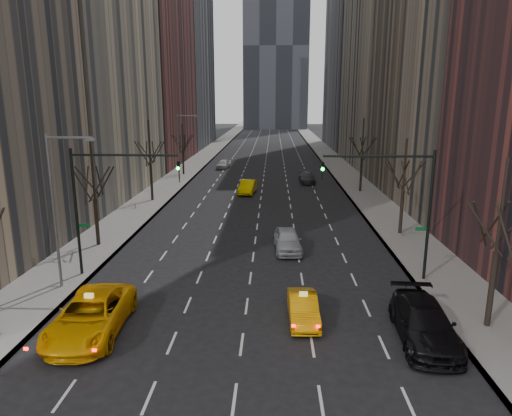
# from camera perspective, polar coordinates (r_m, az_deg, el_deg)

# --- Properties ---
(ground) EXTENTS (400.00, 400.00, 0.00)m
(ground) POSITION_cam_1_polar(r_m,az_deg,el_deg) (18.61, -2.72, -22.81)
(ground) COLOR black
(ground) RESTS_ON ground
(sidewalk_left) EXTENTS (4.50, 320.00, 0.15)m
(sidewalk_left) POSITION_cam_1_polar(r_m,az_deg,el_deg) (86.73, -6.92, 6.08)
(sidewalk_left) COLOR slate
(sidewalk_left) RESTS_ON ground
(sidewalk_right) EXTENTS (4.50, 320.00, 0.15)m
(sidewalk_right) POSITION_cam_1_polar(r_m,az_deg,el_deg) (86.34, 9.45, 5.96)
(sidewalk_right) COLOR slate
(sidewalk_right) RESTS_ON ground
(bld_left_far) EXTENTS (14.00, 28.00, 44.00)m
(bld_left_far) POSITION_cam_1_polar(r_m,az_deg,el_deg) (84.84, -14.41, 20.47)
(bld_left_far) COLOR brown
(bld_left_far) RESTS_ON ground
(bld_left_deep) EXTENTS (14.00, 30.00, 60.00)m
(bld_left_deep) POSITION_cam_1_polar(r_m,az_deg,el_deg) (114.87, -10.13, 22.74)
(bld_left_deep) COLOR slate
(bld_left_deep) RESTS_ON ground
(bld_right_far) EXTENTS (14.00, 28.00, 50.00)m
(bld_right_far) POSITION_cam_1_polar(r_m,az_deg,el_deg) (82.67, 17.62, 22.58)
(bld_right_far) COLOR tan
(bld_right_far) RESTS_ON ground
(bld_right_deep) EXTENTS (14.00, 30.00, 58.00)m
(bld_right_deep) POSITION_cam_1_polar(r_m,az_deg,el_deg) (113.22, 13.40, 22.22)
(bld_right_deep) COLOR slate
(bld_right_deep) RESTS_ON ground
(tree_lw_b) EXTENTS (3.36, 3.50, 7.82)m
(tree_lw_b) POSITION_cam_1_polar(r_m,az_deg,el_deg) (36.31, -19.50, 1.07)
(tree_lw_b) COLOR black
(tree_lw_b) RESTS_ON ground
(tree_lw_c) EXTENTS (3.36, 3.50, 8.74)m
(tree_lw_c) POSITION_cam_1_polar(r_m,az_deg,el_deg) (51.23, -13.04, 5.26)
(tree_lw_c) COLOR black
(tree_lw_c) RESTS_ON ground
(tree_lw_d) EXTENTS (3.36, 3.50, 7.36)m
(tree_lw_d) POSITION_cam_1_polar(r_m,az_deg,el_deg) (68.68, -9.13, 7.03)
(tree_lw_d) COLOR black
(tree_lw_d) RESTS_ON ground
(tree_rw_a) EXTENTS (3.36, 3.50, 8.28)m
(tree_rw_a) POSITION_cam_1_polar(r_m,az_deg,el_deg) (24.54, 27.81, -5.05)
(tree_rw_a) COLOR black
(tree_rw_a) RESTS_ON ground
(tree_rw_b) EXTENTS (3.36, 3.50, 7.82)m
(tree_rw_b) POSITION_cam_1_polar(r_m,az_deg,el_deg) (39.13, 17.89, 2.04)
(tree_rw_b) COLOR black
(tree_rw_b) RESTS_ON ground
(tree_rw_c) EXTENTS (3.36, 3.50, 8.74)m
(tree_rw_c) POSITION_cam_1_polar(r_m,az_deg,el_deg) (56.40, 13.09, 5.98)
(tree_rw_c) COLOR black
(tree_rw_c) RESTS_ON ground
(traffic_mast_left) EXTENTS (6.69, 0.39, 8.00)m
(traffic_mast_left) POSITION_cam_1_polar(r_m,az_deg,el_deg) (29.44, -18.75, 1.91)
(traffic_mast_left) COLOR black
(traffic_mast_left) RESTS_ON ground
(traffic_mast_right) EXTENTS (6.69, 0.39, 8.00)m
(traffic_mast_right) POSITION_cam_1_polar(r_m,az_deg,el_deg) (28.57, 17.83, 1.65)
(traffic_mast_right) COLOR black
(traffic_mast_right) RESTS_ON ground
(streetlight_near) EXTENTS (2.83, 0.22, 9.00)m
(streetlight_near) POSITION_cam_1_polar(r_m,az_deg,el_deg) (28.30, -23.46, 1.34)
(streetlight_near) COLOR slate
(streetlight_near) RESTS_ON ground
(streetlight_far) EXTENTS (2.83, 0.22, 9.00)m
(streetlight_far) POSITION_cam_1_polar(r_m,az_deg,el_deg) (61.42, -9.40, 8.21)
(streetlight_far) COLOR slate
(streetlight_far) RESTS_ON ground
(taxi_suv) EXTENTS (3.29, 6.68, 1.82)m
(taxi_suv) POSITION_cam_1_polar(r_m,az_deg,el_deg) (23.81, -19.94, -12.51)
(taxi_suv) COLOR #FBAF05
(taxi_suv) RESTS_ON ground
(taxi_sedan) EXTENTS (1.54, 4.13, 1.35)m
(taxi_sedan) POSITION_cam_1_polar(r_m,az_deg,el_deg) (23.80, 5.91, -12.36)
(taxi_sedan) COLOR orange
(taxi_sedan) RESTS_ON ground
(silver_sedan_ahead) EXTENTS (2.24, 4.93, 1.64)m
(silver_sedan_ahead) POSITION_cam_1_polar(r_m,az_deg,el_deg) (34.04, 3.97, -4.02)
(silver_sedan_ahead) COLOR #A6A9AE
(silver_sedan_ahead) RESTS_ON ground
(parked_suv_black) EXTENTS (2.82, 6.18, 1.75)m
(parked_suv_black) POSITION_cam_1_polar(r_m,az_deg,el_deg) (23.22, 20.27, -13.31)
(parked_suv_black) COLOR black
(parked_suv_black) RESTS_ON ground
(far_taxi) EXTENTS (2.16, 4.98, 1.59)m
(far_taxi) POSITION_cam_1_polar(r_m,az_deg,el_deg) (54.68, -1.04, 2.66)
(far_taxi) COLOR yellow
(far_taxi) RESTS_ON ground
(far_suv_grey) EXTENTS (2.11, 4.90, 1.41)m
(far_suv_grey) POSITION_cam_1_polar(r_m,az_deg,el_deg) (62.07, 6.39, 3.78)
(far_suv_grey) COLOR #323237
(far_suv_grey) RESTS_ON ground
(far_car_white) EXTENTS (2.27, 4.46, 1.45)m
(far_car_white) POSITION_cam_1_polar(r_m,az_deg,el_deg) (74.87, -4.10, 5.49)
(far_car_white) COLOR #BCBCBC
(far_car_white) RESTS_ON ground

